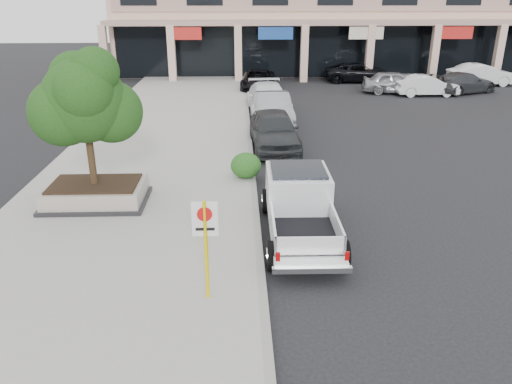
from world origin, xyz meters
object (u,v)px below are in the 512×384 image
lot_car_d (359,72)px  lot_car_f (481,75)px  no_parking_sign (206,237)px  lot_car_b (427,85)px  lot_car_a (395,82)px  lot_car_c (464,83)px  planter_tree (90,100)px  curb_car_d (258,80)px  planter (96,193)px  curb_car_b (273,109)px  lot_car_e (414,83)px  curb_car_a (274,130)px  curb_car_c (268,99)px  pickup_truck (301,209)px

lot_car_d → lot_car_f: 8.81m
no_parking_sign → lot_car_b: 26.98m
lot_car_a → lot_car_b: lot_car_a is taller
lot_car_c → lot_car_f: size_ratio=1.02×
planter_tree → curb_car_d: bearing=74.1°
curb_car_d → planter: bearing=-100.3°
no_parking_sign → lot_car_c: bearing=56.5°
lot_car_c → lot_car_f: (2.55, 2.94, 0.08)m
curb_car_b → lot_car_e: (10.23, 8.53, -0.12)m
planter → lot_car_c: size_ratio=0.66×
lot_car_d → lot_car_e: size_ratio=1.28×
curb_car_a → lot_car_d: size_ratio=0.95×
curb_car_c → lot_car_d: (7.60, 10.26, -0.08)m
lot_car_f → pickup_truck: bearing=144.1°
curb_car_c → lot_car_f: bearing=24.8°
planter → curb_car_a: size_ratio=0.65×
planter_tree → pickup_truck: size_ratio=0.74×
curb_car_a → lot_car_b: curb_car_a is taller
lot_car_f → lot_car_c: bearing=137.1°
curb_car_a → lot_car_b: (10.96, 11.73, -0.16)m
curb_car_b → curb_car_c: size_ratio=0.89×
curb_car_a → lot_car_c: (13.82, 12.55, -0.13)m
curb_car_b → lot_car_f: (16.15, 11.24, -0.03)m
curb_car_a → lot_car_f: size_ratio=1.02×
lot_car_a → pickup_truck: bearing=164.7°
lot_car_a → planter_tree: bearing=148.8°
curb_car_a → lot_car_d: (7.76, 17.34, -0.12)m
lot_car_a → lot_car_e: (1.33, 0.17, -0.06)m
pickup_truck → planter_tree: bearing=159.0°
planter_tree → no_parking_sign: planter_tree is taller
planter_tree → curb_car_b: planter_tree is taller
no_parking_sign → curb_car_b: bearing=81.1°
pickup_truck → curb_car_b: pickup_truck is taller
curb_car_a → pickup_truck: bearing=-91.8°
planter_tree → curb_car_a: (6.00, 6.13, -2.58)m
curb_car_d → lot_car_e: 10.72m
curb_car_b → curb_car_d: bearing=89.0°
pickup_truck → lot_car_d: 27.01m
lot_car_a → curb_car_b: bearing=140.9°
lot_car_b → curb_car_a: bearing=136.0°
curb_car_b → lot_car_e: 13.32m
lot_car_c → lot_car_f: lot_car_f is taller
curb_car_c → lot_car_a: 10.54m
no_parking_sign → curb_car_b: no_parking_sign is taller
curb_car_a → planter: bearing=-137.1°
lot_car_d → curb_car_c: bearing=148.2°
planter_tree → curb_car_b: size_ratio=0.81×
planter → pickup_truck: pickup_truck is taller
lot_car_a → curb_car_c: bearing=129.3°
lot_car_c → no_parking_sign: bearing=122.5°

